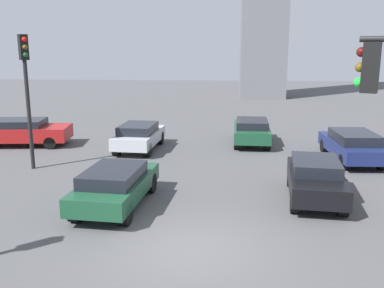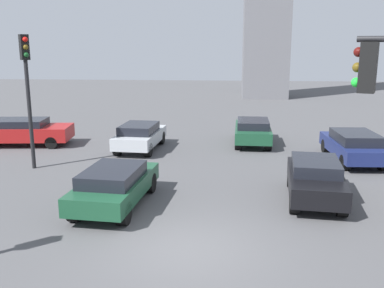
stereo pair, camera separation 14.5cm
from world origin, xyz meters
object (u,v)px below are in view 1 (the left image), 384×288
object	(u,v)px
traffic_light_2	(26,77)
car_7	(115,185)
car_5	(252,130)
car_2	(139,136)
car_3	(22,131)
car_0	(316,178)
car_1	(353,145)

from	to	relation	value
traffic_light_2	car_7	distance (m)	6.86
traffic_light_2	car_7	xyz separation A→B (m)	(4.57, -4.07, -3.11)
car_5	car_2	bearing A→B (deg)	108.73
car_3	car_7	bearing A→B (deg)	-56.14
car_0	car_2	size ratio (longest dim) A/B	0.98
car_1	car_2	xyz separation A→B (m)	(-9.97, 1.38, -0.01)
car_1	traffic_light_2	bearing A→B (deg)	96.86
car_0	car_7	bearing A→B (deg)	-74.14
car_0	car_3	world-z (taller)	car_3
car_2	car_5	size ratio (longest dim) A/B	1.00
car_2	car_5	xyz separation A→B (m)	(5.65, 1.74, 0.01)
car_5	car_7	bearing A→B (deg)	154.40
car_7	traffic_light_2	bearing A→B (deg)	53.24
car_0	car_1	xyz separation A→B (m)	(2.67, 5.24, -0.01)
traffic_light_2	car_3	bearing A→B (deg)	167.96
car_0	car_3	xyz separation A→B (m)	(-13.51, 7.11, 0.01)
traffic_light_2	car_3	distance (m)	5.73
traffic_light_2	car_3	world-z (taller)	traffic_light_2
car_2	car_7	distance (m)	7.81
car_1	car_5	distance (m)	5.33
car_0	car_3	bearing A→B (deg)	-111.94
car_1	car_2	distance (m)	10.06
car_2	car_1	bearing A→B (deg)	-93.77
car_0	car_1	size ratio (longest dim) A/B	0.90
car_2	car_0	bearing A→B (deg)	-128.10
car_0	car_2	world-z (taller)	car_0
car_3	car_0	bearing A→B (deg)	-34.04
car_3	car_7	world-z (taller)	car_3
traffic_light_2	car_0	bearing A→B (deg)	33.39
car_0	traffic_light_2	bearing A→B (deg)	-98.90
car_3	traffic_light_2	bearing A→B (deg)	-66.44
car_2	traffic_light_2	bearing A→B (deg)	138.29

